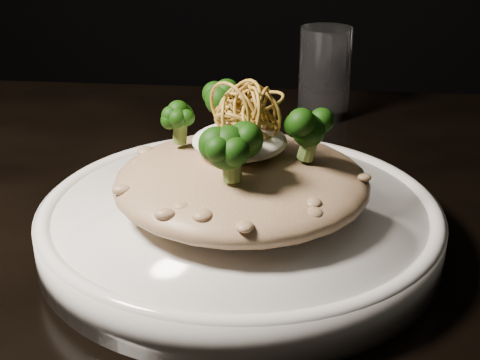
% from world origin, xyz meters
% --- Properties ---
extents(table, '(1.10, 0.80, 0.75)m').
position_xyz_m(table, '(0.00, 0.00, 0.67)').
color(table, black).
rests_on(table, ground).
extents(plate, '(0.32, 0.32, 0.03)m').
position_xyz_m(plate, '(0.04, -0.04, 0.77)').
color(plate, silver).
rests_on(plate, table).
extents(risotto, '(0.20, 0.20, 0.04)m').
position_xyz_m(risotto, '(0.05, -0.04, 0.80)').
color(risotto, brown).
rests_on(risotto, plate).
extents(broccoli, '(0.15, 0.15, 0.05)m').
position_xyz_m(broccoli, '(0.04, -0.03, 0.85)').
color(broccoli, black).
rests_on(broccoli, risotto).
extents(cheese, '(0.07, 0.07, 0.02)m').
position_xyz_m(cheese, '(0.04, -0.04, 0.84)').
color(cheese, silver).
rests_on(cheese, risotto).
extents(shallots, '(0.06, 0.06, 0.04)m').
position_xyz_m(shallots, '(0.05, -0.04, 0.87)').
color(shallots, brown).
rests_on(shallots, cheese).
extents(drinking_glass, '(0.08, 0.08, 0.11)m').
position_xyz_m(drinking_glass, '(0.11, 0.29, 0.80)').
color(drinking_glass, white).
rests_on(drinking_glass, table).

